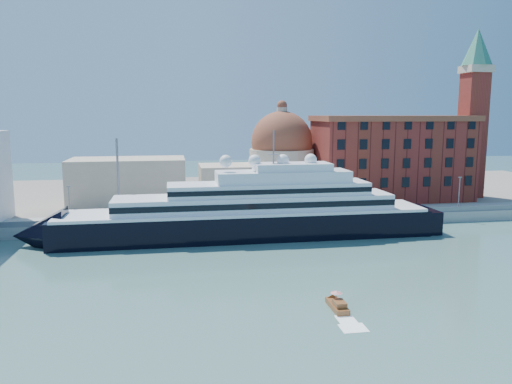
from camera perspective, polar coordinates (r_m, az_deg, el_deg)
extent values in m
plane|color=#365D5B|center=(82.62, -3.31, -9.22)|extent=(400.00, 400.00, 0.00)
cube|color=gray|center=(115.01, -5.23, -3.39)|extent=(180.00, 10.00, 2.50)
cube|color=slate|center=(155.27, -6.43, -0.29)|extent=(260.00, 72.00, 2.00)
cube|color=slate|center=(110.23, -5.05, -2.95)|extent=(180.00, 0.10, 1.20)
cube|color=black|center=(104.83, -1.23, -4.04)|extent=(77.68, 11.95, 6.47)
cone|color=black|center=(106.90, -23.50, -4.54)|extent=(9.96, 11.95, 11.95)
cube|color=black|center=(116.95, 17.98, -3.22)|extent=(5.98, 10.96, 5.98)
cube|color=white|center=(104.11, -1.24, -2.17)|extent=(75.69, 12.15, 0.60)
cube|color=white|center=(104.09, -0.16, -1.17)|extent=(57.76, 9.96, 2.99)
cube|color=black|center=(99.26, 0.32, -1.66)|extent=(57.76, 0.15, 1.20)
cube|color=white|center=(104.17, 1.47, 0.39)|extent=(41.83, 8.96, 2.59)
cube|color=white|center=(104.45, 3.08, 1.78)|extent=(27.89, 7.97, 2.39)
cube|color=white|center=(104.68, 4.15, 2.89)|extent=(15.93, 6.97, 1.59)
cylinder|color=slate|center=(103.44, 2.03, 5.16)|extent=(0.30, 0.30, 6.97)
sphere|color=white|center=(102.11, -3.47, 3.53)|extent=(2.59, 2.59, 2.59)
sphere|color=white|center=(102.92, -0.16, 3.59)|extent=(2.59, 2.59, 2.59)
sphere|color=white|center=(104.08, 3.09, 3.63)|extent=(2.59, 2.59, 2.59)
sphere|color=white|center=(105.56, 6.27, 3.67)|extent=(2.59, 2.59, 2.59)
cube|color=brown|center=(68.96, 9.27, -12.80)|extent=(1.81, 5.31, 0.88)
cube|color=brown|center=(67.91, 9.53, -12.48)|extent=(1.43, 2.22, 0.71)
cylinder|color=slate|center=(68.96, 9.17, -11.82)|extent=(0.05, 0.05, 1.41)
cone|color=red|center=(68.68, 9.19, -11.20)|extent=(1.59, 1.59, 0.35)
cube|color=maroon|center=(144.04, 15.22, 3.55)|extent=(42.00, 18.00, 22.00)
cube|color=brown|center=(143.49, 15.41, 8.12)|extent=(43.00, 19.00, 1.50)
cube|color=maroon|center=(155.28, 23.42, 5.90)|extent=(6.00, 6.00, 35.00)
cube|color=beige|center=(155.64, 23.85, 12.71)|extent=(7.00, 7.00, 2.00)
cone|color=#397D64|center=(156.23, 24.00, 14.90)|extent=(8.40, 8.40, 10.00)
cylinder|color=beige|center=(140.45, 2.93, 2.08)|extent=(18.00, 18.00, 14.00)
sphere|color=brown|center=(139.67, 2.96, 5.75)|extent=(17.00, 17.00, 17.00)
cylinder|color=beige|center=(139.45, 2.98, 9.03)|extent=(3.00, 3.00, 3.00)
cube|color=beige|center=(136.36, -2.65, 1.03)|extent=(18.00, 14.00, 10.00)
cube|color=beige|center=(137.67, -14.40, 1.25)|extent=(30.00, 16.00, 12.00)
cylinder|color=slate|center=(112.77, -20.52, -1.45)|extent=(0.24, 0.24, 8.00)
cube|color=slate|center=(112.15, -20.63, 0.61)|extent=(0.80, 0.30, 0.25)
cylinder|color=slate|center=(111.06, -5.14, -1.07)|extent=(0.24, 0.24, 8.00)
cube|color=slate|center=(110.43, -5.17, 1.02)|extent=(0.80, 0.30, 0.25)
cylinder|color=slate|center=(117.27, 9.63, -0.63)|extent=(0.24, 0.24, 8.00)
cube|color=slate|center=(116.67, 9.68, 1.36)|extent=(0.80, 0.30, 0.25)
cylinder|color=slate|center=(130.26, 22.18, -0.22)|extent=(0.24, 0.24, 8.00)
cube|color=slate|center=(129.72, 22.29, 1.57)|extent=(0.80, 0.30, 0.25)
cylinder|color=slate|center=(112.53, -15.47, 1.35)|extent=(0.50, 0.50, 18.00)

